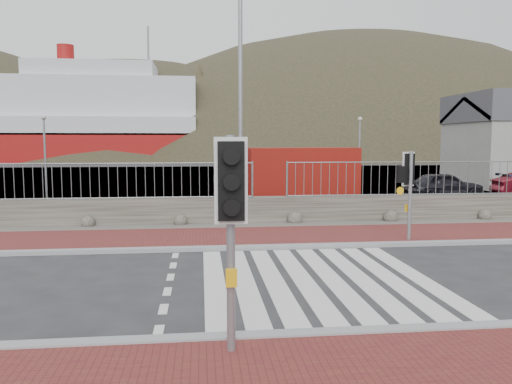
{
  "coord_description": "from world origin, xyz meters",
  "views": [
    {
      "loc": [
        -2.35,
        -9.77,
        2.81
      ],
      "look_at": [
        -0.93,
        3.0,
        1.52
      ],
      "focal_mm": 35.0,
      "sensor_mm": 36.0,
      "label": 1
    }
  ],
  "objects": [
    {
      "name": "car_a",
      "position": [
        9.83,
        14.03,
        0.65
      ],
      "size": [
        3.85,
        1.64,
        1.3
      ],
      "primitive_type": "imported",
      "rotation": [
        0.0,
        0.0,
        1.6
      ],
      "color": "black",
      "rests_on": "ground"
    },
    {
      "name": "kerb_far",
      "position": [
        0.0,
        3.0,
        0.05
      ],
      "size": [
        40.0,
        0.25,
        0.12
      ],
      "primitive_type": "cube",
      "color": "gray",
      "rests_on": "ground"
    },
    {
      "name": "stone_wall",
      "position": [
        0.0,
        7.3,
        0.45
      ],
      "size": [
        40.0,
        0.6,
        0.9
      ],
      "primitive_type": "cube",
      "color": "#454239",
      "rests_on": "ground"
    },
    {
      "name": "quay",
      "position": [
        0.0,
        27.9,
        0.0
      ],
      "size": [
        120.0,
        40.0,
        0.5
      ],
      "primitive_type": "cube",
      "color": "#4C4C4F",
      "rests_on": "ground"
    },
    {
      "name": "railing",
      "position": [
        0.0,
        7.15,
        1.82
      ],
      "size": [
        18.07,
        0.07,
        1.22
      ],
      "color": "gray",
      "rests_on": "stone_wall"
    },
    {
      "name": "ground",
      "position": [
        0.0,
        0.0,
        0.0
      ],
      "size": [
        220.0,
        220.0,
        0.0
      ],
      "primitive_type": "plane",
      "color": "#28282B",
      "rests_on": "ground"
    },
    {
      "name": "sidewalk_far",
      "position": [
        0.0,
        4.5,
        0.04
      ],
      "size": [
        40.0,
        3.0,
        0.08
      ],
      "primitive_type": "cube",
      "color": "maroon",
      "rests_on": "ground"
    },
    {
      "name": "shipping_container",
      "position": [
        2.79,
        16.1,
        1.25
      ],
      "size": [
        6.38,
        3.64,
        2.5
      ],
      "primitive_type": "cube",
      "rotation": [
        0.0,
        0.0,
        0.2
      ],
      "color": "#A11F11",
      "rests_on": "ground"
    },
    {
      "name": "hills_backdrop",
      "position": [
        6.74,
        87.9,
        -23.05
      ],
      "size": [
        254.0,
        90.0,
        100.0
      ],
      "color": "#2A2D1B",
      "rests_on": "ground"
    },
    {
      "name": "traffic_signal_far",
      "position": [
        3.4,
        3.46,
        1.85
      ],
      "size": [
        0.63,
        0.28,
        2.56
      ],
      "rotation": [
        0.0,
        0.0,
        3.32
      ],
      "color": "gray",
      "rests_on": "ground"
    },
    {
      "name": "kerb_near",
      "position": [
        0.0,
        -3.0,
        0.05
      ],
      "size": [
        40.0,
        0.25,
        0.12
      ],
      "primitive_type": "cube",
      "color": "gray",
      "rests_on": "ground"
    },
    {
      "name": "zebra_crossing",
      "position": [
        -0.0,
        0.0,
        0.01
      ],
      "size": [
        4.62,
        5.6,
        0.01
      ],
      "color": "silver",
      "rests_on": "ground"
    },
    {
      "name": "water",
      "position": [
        0.0,
        62.9,
        0.0
      ],
      "size": [
        220.0,
        50.0,
        0.05
      ],
      "primitive_type": "cube",
      "color": "#3F4C54",
      "rests_on": "ground"
    },
    {
      "name": "streetlight",
      "position": [
        -0.78,
        8.09,
        4.91
      ],
      "size": [
        1.85,
        0.36,
        8.73
      ],
      "rotation": [
        0.0,
        0.0,
        -0.09
      ],
      "color": "gray",
      "rests_on": "ground"
    },
    {
      "name": "gravel_strip",
      "position": [
        0.0,
        6.5,
        0.03
      ],
      "size": [
        40.0,
        1.5,
        0.06
      ],
      "primitive_type": "cube",
      "color": "#59544C",
      "rests_on": "ground"
    },
    {
      "name": "ferry",
      "position": [
        -24.65,
        67.9,
        5.36
      ],
      "size": [
        50.0,
        16.0,
        20.0
      ],
      "color": "maroon",
      "rests_on": "ground"
    },
    {
      "name": "traffic_signal_near",
      "position": [
        -1.97,
        -3.45,
        2.09
      ],
      "size": [
        0.42,
        0.25,
        2.9
      ],
      "rotation": [
        0.0,
        0.0,
        -0.02
      ],
      "color": "gray",
      "rests_on": "ground"
    }
  ]
}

